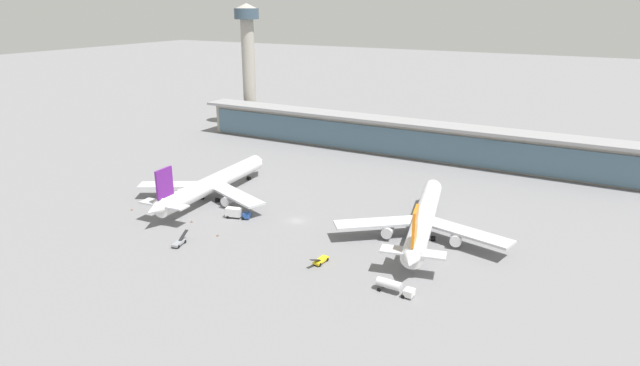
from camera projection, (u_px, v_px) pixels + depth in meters
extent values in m
plane|color=slate|center=(296.00, 221.00, 158.45)|extent=(1200.00, 1200.00, 0.00)
cylinder|color=white|center=(214.00, 183.00, 175.52)|extent=(9.20, 52.18, 5.48)
cone|color=white|center=(259.00, 161.00, 199.73)|extent=(5.71, 5.30, 5.37)
cone|color=white|center=(155.00, 209.00, 151.37)|extent=(5.35, 6.36, 4.93)
cube|color=black|center=(254.00, 161.00, 196.73)|extent=(4.26, 2.56, 0.66)
cube|color=#B7BABF|center=(176.00, 185.00, 176.44)|extent=(23.45, 17.07, 0.66)
cube|color=#B7BABF|center=(237.00, 195.00, 167.00)|extent=(24.15, 14.40, 0.66)
cylinder|color=silver|center=(182.00, 192.00, 175.43)|extent=(3.30, 4.17, 3.02)
cylinder|color=silver|center=(228.00, 200.00, 168.26)|extent=(3.30, 4.17, 3.02)
cube|color=#661E84|center=(164.00, 183.00, 153.41)|extent=(1.13, 6.64, 8.50)
cube|color=#B7BABF|center=(164.00, 204.00, 154.56)|extent=(15.36, 5.23, 0.47)
cylinder|color=black|center=(202.00, 197.00, 175.73)|extent=(1.23, 1.40, 1.32)
cylinder|color=black|center=(217.00, 200.00, 173.31)|extent=(1.23, 1.40, 1.32)
cylinder|color=black|center=(249.00, 178.00, 194.81)|extent=(1.23, 1.40, 1.32)
cylinder|color=white|center=(424.00, 218.00, 147.03)|extent=(16.70, 51.86, 5.48)
cone|color=white|center=(433.00, 186.00, 172.64)|extent=(6.31, 5.98, 5.37)
cone|color=white|center=(411.00, 260.00, 121.50)|extent=(6.13, 6.95, 4.93)
cube|color=black|center=(433.00, 186.00, 169.48)|extent=(4.50, 3.11, 0.66)
cube|color=#B7BABF|center=(378.00, 223.00, 146.17)|extent=(22.21, 19.45, 0.66)
cube|color=#B7BABF|center=(468.00, 233.00, 139.83)|extent=(24.36, 11.34, 0.66)
cylinder|color=silver|center=(388.00, 231.00, 145.50)|extent=(3.81, 4.53, 3.02)
cylinder|color=silver|center=(456.00, 239.00, 140.69)|extent=(3.81, 4.53, 3.02)
cube|color=orange|center=(415.00, 226.00, 123.78)|extent=(2.09, 6.59, 8.50)
cube|color=#B7BABF|center=(413.00, 252.00, 124.87)|extent=(15.65, 7.36, 0.47)
cylinder|color=black|center=(411.00, 236.00, 146.70)|extent=(1.39, 1.54, 1.32)
cylinder|color=black|center=(433.00, 238.00, 145.08)|extent=(1.39, 1.54, 1.32)
cylinder|color=black|center=(430.00, 207.00, 167.36)|extent=(1.39, 1.54, 1.32)
cube|color=gray|center=(179.00, 243.00, 142.23)|extent=(2.80, 5.08, 0.60)
cube|color=black|center=(183.00, 235.00, 144.09)|extent=(1.74, 4.06, 1.72)
cylinder|color=black|center=(180.00, 241.00, 144.07)|extent=(0.47, 0.94, 0.90)
cylinder|color=black|center=(185.00, 242.00, 143.63)|extent=(0.47, 0.94, 0.90)
cylinder|color=black|center=(173.00, 246.00, 141.02)|extent=(0.47, 0.94, 0.90)
cylinder|color=black|center=(178.00, 247.00, 140.57)|extent=(0.47, 0.94, 0.90)
cube|color=silver|center=(409.00, 293.00, 116.90)|extent=(2.11, 2.49, 1.50)
cylinder|color=silver|center=(389.00, 284.00, 119.08)|extent=(5.69, 2.36, 2.10)
cylinder|color=black|center=(407.00, 292.00, 118.50)|extent=(0.91, 0.32, 0.90)
cylinder|color=black|center=(403.00, 297.00, 116.72)|extent=(0.91, 0.32, 0.90)
cylinder|color=black|center=(383.00, 285.00, 121.35)|extent=(0.91, 0.32, 0.90)
cylinder|color=black|center=(379.00, 290.00, 119.57)|extent=(0.91, 0.32, 0.90)
cube|color=#234C9E|center=(247.00, 215.00, 159.47)|extent=(2.36, 2.70, 1.50)
cube|color=black|center=(249.00, 214.00, 159.20)|extent=(0.68, 2.02, 0.70)
cube|color=silver|center=(234.00, 212.00, 160.16)|extent=(5.05, 3.47, 2.50)
cylinder|color=black|center=(246.00, 216.00, 160.86)|extent=(0.94, 0.51, 0.90)
cylinder|color=black|center=(243.00, 219.00, 158.91)|extent=(0.94, 0.51, 0.90)
cylinder|color=black|center=(231.00, 215.00, 161.90)|extent=(0.94, 0.51, 0.90)
cylinder|color=black|center=(228.00, 217.00, 159.95)|extent=(0.94, 0.51, 0.90)
cube|color=yellow|center=(321.00, 260.00, 132.55)|extent=(2.09, 4.90, 0.60)
cube|color=black|center=(316.00, 260.00, 130.26)|extent=(1.14, 4.00, 1.72)
cylinder|color=black|center=(320.00, 265.00, 130.88)|extent=(0.33, 0.92, 0.90)
cylinder|color=black|center=(314.00, 263.00, 131.72)|extent=(0.33, 0.92, 0.90)
cylinder|color=black|center=(327.00, 260.00, 133.56)|extent=(0.33, 0.92, 0.90)
cylinder|color=black|center=(322.00, 258.00, 134.41)|extent=(0.33, 0.92, 0.90)
cube|color=silver|center=(157.00, 185.00, 186.81)|extent=(3.03, 3.05, 0.90)
cube|color=black|center=(156.00, 183.00, 186.48)|extent=(0.99, 0.99, 0.70)
cylinder|color=black|center=(160.00, 185.00, 187.86)|extent=(0.83, 0.84, 0.90)
cylinder|color=black|center=(160.00, 187.00, 186.57)|extent=(0.83, 0.84, 0.90)
cylinder|color=black|center=(154.00, 186.00, 187.34)|extent=(0.83, 0.84, 0.90)
cylinder|color=black|center=(154.00, 187.00, 186.04)|extent=(0.83, 0.84, 0.90)
cube|color=#9E998E|center=(400.00, 138.00, 225.34)|extent=(188.66, 8.00, 14.00)
cube|color=slate|center=(396.00, 142.00, 222.00)|extent=(184.89, 0.50, 11.20)
cube|color=gray|center=(399.00, 121.00, 221.27)|extent=(192.44, 12.80, 1.20)
cylinder|color=#9E998E|center=(249.00, 75.00, 269.58)|extent=(6.40, 6.40, 53.31)
cylinder|color=#384C5B|center=(246.00, 14.00, 260.34)|extent=(12.00, 12.00, 5.00)
cone|color=#9E998E|center=(246.00, 6.00, 259.17)|extent=(10.20, 10.20, 2.40)
cone|color=orange|center=(132.00, 209.00, 166.50)|extent=(0.44, 0.44, 0.70)
cube|color=black|center=(132.00, 210.00, 166.60)|extent=(0.62, 0.62, 0.04)
cone|color=orange|center=(192.00, 221.00, 157.42)|extent=(0.44, 0.44, 0.70)
cube|color=black|center=(192.00, 222.00, 157.52)|extent=(0.62, 0.62, 0.04)
cone|color=orange|center=(217.00, 235.00, 148.12)|extent=(0.44, 0.44, 0.70)
cube|color=black|center=(217.00, 236.00, 148.23)|extent=(0.62, 0.62, 0.04)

